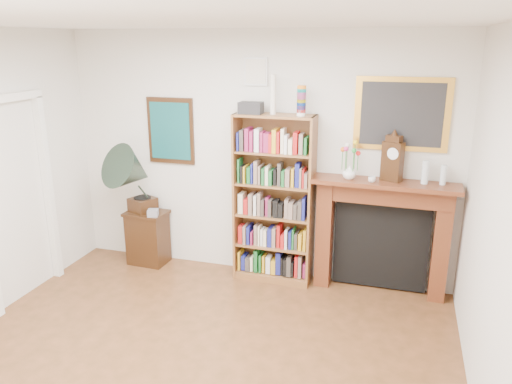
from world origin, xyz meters
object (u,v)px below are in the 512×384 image
flower_vase (349,172)px  teacup (372,179)px  bottle_left (425,172)px  bookshelf (274,191)px  cd_stack (153,213)px  mantel_clock (393,159)px  side_cabinet (148,237)px  fireplace (382,226)px  gramophone (134,174)px  bottle_right (443,175)px

flower_vase → teacup: 0.25m
bottle_left → bookshelf: bearing=-179.0°
cd_stack → bottle_left: bearing=3.0°
cd_stack → mantel_clock: (2.69, 0.18, 0.79)m
mantel_clock → bottle_left: mantel_clock is taller
bookshelf → side_cabinet: 1.76m
bookshelf → fireplace: bookshelf is taller
fireplace → gramophone: bearing=-174.0°
mantel_clock → teacup: bearing=-122.7°
side_cabinet → fireplace: size_ratio=0.44×
gramophone → cd_stack: gramophone is taller
side_cabinet → flower_vase: 2.62m
bookshelf → flower_vase: bookshelf is taller
side_cabinet → bottle_right: 3.51m
mantel_clock → bottle_right: 0.52m
mantel_clock → flower_vase: bearing=-148.1°
flower_vase → bottle_right: size_ratio=0.74×
cd_stack → flower_vase: flower_vase is taller
flower_vase → bottle_left: bearing=2.7°
side_cabinet → teacup: size_ratio=8.58×
fireplace → teacup: (-0.14, -0.14, 0.55)m
bookshelf → fireplace: 1.23m
gramophone → bottle_right: bearing=26.1°
bookshelf → mantel_clock: 1.32m
side_cabinet → gramophone: (-0.05, -0.13, 0.84)m
gramophone → mantel_clock: mantel_clock is taller
side_cabinet → bottle_right: (3.35, 0.07, 1.04)m
mantel_clock → gramophone: bearing=-151.4°
bookshelf → gramophone: 1.66m
side_cabinet → bottle_right: bottle_right is taller
mantel_clock → bottle_right: bearing=24.7°
fireplace → bottle_left: size_ratio=6.32×
cd_stack → mantel_clock: mantel_clock is taller
gramophone → mantel_clock: (2.89, 0.20, 0.33)m
side_cabinet → mantel_clock: bearing=4.3°
cd_stack → gramophone: bearing=-173.2°
bookshelf → bottle_left: bookshelf is taller
mantel_clock → flower_vase: (-0.43, -0.05, -0.16)m
cd_stack → bottle_left: 3.10m
bottle_right → mantel_clock: bearing=-179.9°
teacup → cd_stack: bearing=-178.7°
gramophone → cd_stack: (0.20, 0.02, -0.46)m
bookshelf → teacup: size_ratio=28.32×
flower_vase → teacup: (0.24, -0.07, -0.04)m
fireplace → bottle_left: 0.74m
side_cabinet → gramophone: bearing=-107.4°
bookshelf → bottle_left: bearing=2.2°
teacup → side_cabinet: bearing=178.9°
fireplace → teacup: 0.58m
bookshelf → side_cabinet: (-1.60, -0.02, -0.74)m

